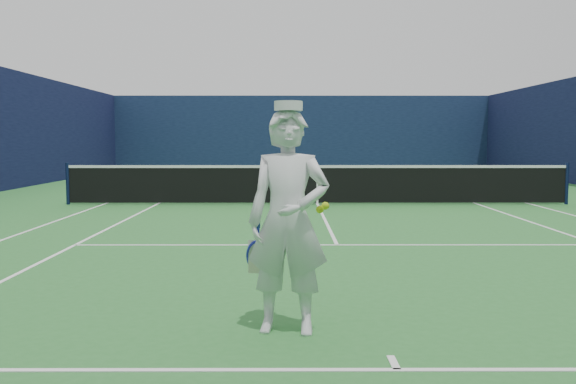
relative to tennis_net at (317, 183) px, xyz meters
The scene contains 5 objects.
ground 0.55m from the tennis_net, ahead, with size 80.00×80.00×0.00m, color #2A6F2E.
court_markings 0.55m from the tennis_net, ahead, with size 11.03×23.83×0.01m.
windscreen_fence 1.45m from the tennis_net, ahead, with size 20.12×36.12×4.00m.
tennis_net is the anchor object (origin of this frame).
tennis_player 10.98m from the tennis_net, 94.07° to the right, with size 0.78×0.58×1.98m.
Camera 1 is at (-0.79, -16.36, 1.65)m, focal length 40.00 mm.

